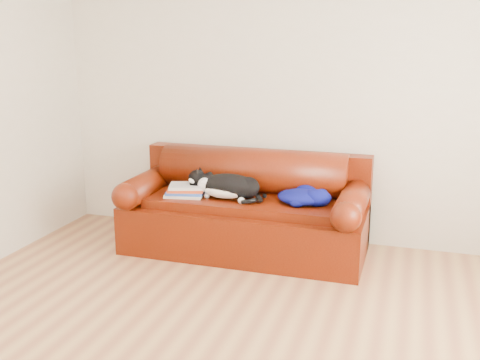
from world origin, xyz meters
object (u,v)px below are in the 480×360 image
(blanket, at_px, (303,196))
(cat, at_px, (228,187))
(sofa_base, at_px, (245,225))
(book_stack, at_px, (186,190))

(blanket, bearing_deg, cat, -175.23)
(sofa_base, xyz_separation_m, cat, (-0.13, -0.09, 0.37))
(book_stack, bearing_deg, cat, 4.29)
(sofa_base, relative_size, cat, 2.83)
(sofa_base, bearing_deg, cat, -144.14)
(book_stack, distance_m, blanket, 1.03)
(book_stack, xyz_separation_m, blanket, (1.03, 0.08, 0.01))
(sofa_base, height_order, cat, cat)
(cat, relative_size, blanket, 1.46)
(sofa_base, height_order, blanket, blanket)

